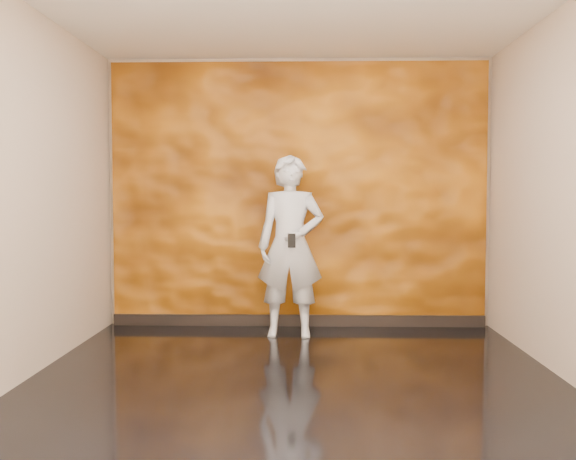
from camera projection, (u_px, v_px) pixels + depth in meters
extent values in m
cube|color=black|center=(295.00, 378.00, 4.82)|extent=(4.00, 4.00, 0.01)
cube|color=#BDAA95|center=(298.00, 193.00, 6.74)|extent=(4.00, 0.02, 2.80)
cube|color=#BDAA95|center=(288.00, 188.00, 2.75)|extent=(4.00, 0.02, 2.80)
cube|color=#BDAA95|center=(29.00, 191.00, 4.80)|extent=(0.02, 4.00, 2.80)
cube|color=#BDAA95|center=(568.00, 191.00, 4.69)|extent=(0.02, 4.00, 2.80)
cube|color=orange|center=(298.00, 195.00, 6.71)|extent=(3.90, 0.06, 2.75)
cube|color=black|center=(298.00, 320.00, 6.73)|extent=(3.90, 0.04, 0.12)
imported|color=#A4ABB5|center=(291.00, 246.00, 6.23)|extent=(0.66, 0.45, 1.76)
cube|color=black|center=(292.00, 241.00, 5.98)|extent=(0.07, 0.02, 0.13)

